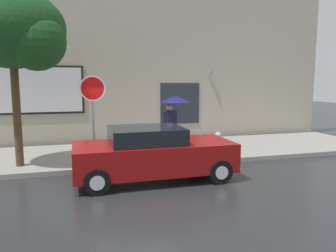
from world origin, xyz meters
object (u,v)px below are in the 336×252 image
(fire_hydrant, at_px, (218,143))
(street_tree, at_px, (16,32))
(pedestrian_with_umbrella, at_px, (173,107))
(stop_sign, at_px, (93,102))
(parked_car, at_px, (153,154))

(fire_hydrant, distance_m, street_tree, 7.29)
(fire_hydrant, xyz_separation_m, pedestrian_with_umbrella, (-1.52, 0.44, 1.26))
(pedestrian_with_umbrella, xyz_separation_m, stop_sign, (-2.80, -1.07, 0.28))
(parked_car, height_order, street_tree, street_tree)
(parked_car, height_order, pedestrian_with_umbrella, pedestrian_with_umbrella)
(pedestrian_with_umbrella, height_order, stop_sign, stop_sign)
(pedestrian_with_umbrella, bearing_deg, street_tree, -173.40)
(pedestrian_with_umbrella, relative_size, street_tree, 0.39)
(parked_car, bearing_deg, pedestrian_with_umbrella, 61.58)
(stop_sign, bearing_deg, street_tree, 165.93)
(pedestrian_with_umbrella, distance_m, street_tree, 5.38)
(parked_car, xyz_separation_m, fire_hydrant, (2.85, 2.01, -0.21))
(stop_sign, bearing_deg, fire_hydrant, 8.26)
(fire_hydrant, height_order, street_tree, street_tree)
(pedestrian_with_umbrella, bearing_deg, fire_hydrant, -16.16)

